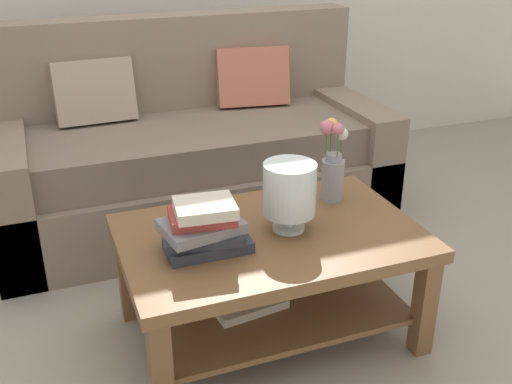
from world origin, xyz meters
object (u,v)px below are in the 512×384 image
coffee_table (269,261)px  flower_pitcher (333,166)px  glass_hurricane_vase (291,190)px  couch (191,154)px  book_stack_main (204,228)px

coffee_table → flower_pitcher: flower_pitcher is taller
coffee_table → glass_hurricane_vase: (0.08, -0.00, 0.29)m
couch → coffee_table: bearing=-90.2°
glass_hurricane_vase → book_stack_main: bearing=-173.4°
glass_hurricane_vase → couch: bearing=93.8°
couch → flower_pitcher: size_ratio=5.88×
couch → flower_pitcher: 1.06m
book_stack_main → coffee_table: bearing=9.2°
book_stack_main → glass_hurricane_vase: glass_hurricane_vase is taller
book_stack_main → glass_hurricane_vase: (0.35, 0.04, 0.07)m
glass_hurricane_vase → coffee_table: bearing=178.1°
book_stack_main → couch: bearing=77.2°
coffee_table → glass_hurricane_vase: size_ratio=4.22×
flower_pitcher → coffee_table: bearing=-153.2°
couch → coffee_table: 1.14m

